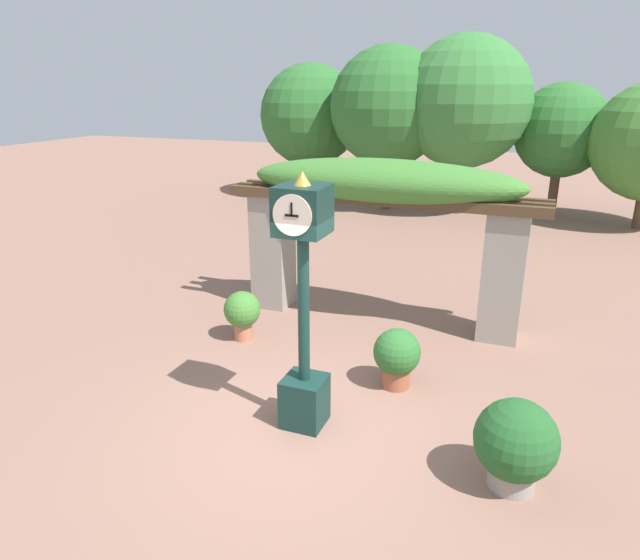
{
  "coord_description": "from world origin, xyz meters",
  "views": [
    {
      "loc": [
        2.37,
        -5.31,
        3.86
      ],
      "look_at": [
        0.05,
        0.61,
        1.65
      ],
      "focal_mm": 32.0,
      "sensor_mm": 36.0,
      "label": 1
    }
  ],
  "objects_px": {
    "potted_plant_near_left": "(397,355)",
    "potted_plant_near_right": "(516,443)",
    "pedestal_clock": "(304,305)",
    "potted_plant_far_left": "(242,312)"
  },
  "relations": [
    {
      "from": "potted_plant_near_right",
      "to": "potted_plant_far_left",
      "type": "distance_m",
      "value": 4.69
    },
    {
      "from": "pedestal_clock",
      "to": "potted_plant_far_left",
      "type": "distance_m",
      "value": 2.78
    },
    {
      "from": "pedestal_clock",
      "to": "potted_plant_near_left",
      "type": "bearing_deg",
      "value": 57.61
    },
    {
      "from": "potted_plant_near_left",
      "to": "potted_plant_far_left",
      "type": "xyz_separation_m",
      "value": [
        -2.62,
        0.57,
        0.01
      ]
    },
    {
      "from": "pedestal_clock",
      "to": "potted_plant_near_left",
      "type": "xyz_separation_m",
      "value": [
        0.79,
        1.25,
        -1.06
      ]
    },
    {
      "from": "potted_plant_near_left",
      "to": "potted_plant_far_left",
      "type": "height_order",
      "value": "potted_plant_near_left"
    },
    {
      "from": "pedestal_clock",
      "to": "potted_plant_far_left",
      "type": "relative_size",
      "value": 3.78
    },
    {
      "from": "potted_plant_near_left",
      "to": "potted_plant_near_right",
      "type": "bearing_deg",
      "value": -44.14
    },
    {
      "from": "pedestal_clock",
      "to": "potted_plant_near_left",
      "type": "distance_m",
      "value": 1.82
    },
    {
      "from": "pedestal_clock",
      "to": "potted_plant_near_right",
      "type": "bearing_deg",
      "value": -6.73
    }
  ]
}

